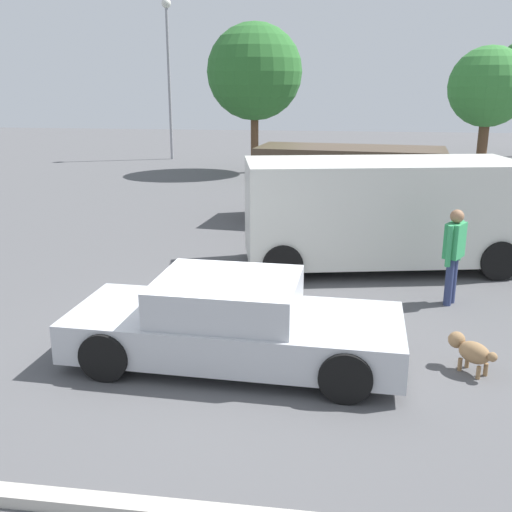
{
  "coord_description": "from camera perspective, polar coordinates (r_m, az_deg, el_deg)",
  "views": [
    {
      "loc": [
        1.4,
        -7.42,
        3.62
      ],
      "look_at": [
        0.1,
        1.79,
        0.9
      ],
      "focal_mm": 41.6,
      "sensor_mm": 36.0,
      "label": 1
    }
  ],
  "objects": [
    {
      "name": "van_white",
      "position": [
        12.15,
        11.84,
        4.32
      ],
      "size": [
        5.64,
        3.15,
        2.16
      ],
      "rotation": [
        0.0,
        0.0,
        3.35
      ],
      "color": "silver",
      "rests_on": "ground_plane"
    },
    {
      "name": "parking_curb",
      "position": [
        5.65,
        -8.91,
        -23.04
      ],
      "size": [
        9.99,
        0.2,
        0.12
      ],
      "primitive_type": "cube",
      "color": "#B7B2A8",
      "rests_on": "ground_plane"
    },
    {
      "name": "ground_plane",
      "position": [
        8.37,
        -2.41,
        -9.33
      ],
      "size": [
        80.0,
        80.0,
        0.0
      ],
      "primitive_type": "plane",
      "color": "#515154"
    },
    {
      "name": "light_post_near",
      "position": [
        29.79,
        -8.44,
        18.61
      ],
      "size": [
        0.44,
        0.44,
        7.37
      ],
      "color": "gray",
      "rests_on": "ground_plane"
    },
    {
      "name": "tree_back_right",
      "position": [
        24.88,
        -0.14,
        17.27
      ],
      "size": [
        3.83,
        3.83,
        5.96
      ],
      "color": "brown",
      "rests_on": "ground_plane"
    },
    {
      "name": "sedan_foreground",
      "position": [
        7.95,
        -2.21,
        -6.48
      ],
      "size": [
        4.47,
        1.97,
        1.17
      ],
      "rotation": [
        0.0,
        0.0,
        -0.04
      ],
      "color": "#B7BABF",
      "rests_on": "ground_plane"
    },
    {
      "name": "pedestrian",
      "position": [
        10.38,
        18.5,
        0.66
      ],
      "size": [
        0.41,
        0.5,
        1.64
      ],
      "rotation": [
        0.0,
        0.0,
        5.76
      ],
      "color": "navy",
      "rests_on": "ground_plane"
    },
    {
      "name": "dog",
      "position": [
        8.24,
        19.93,
        -8.51
      ],
      "size": [
        0.55,
        0.57,
        0.48
      ],
      "rotation": [
        0.0,
        0.0,
        2.32
      ],
      "color": "olive",
      "rests_on": "ground_plane"
    },
    {
      "name": "tree_back_left",
      "position": [
        25.99,
        21.45,
        14.86
      ],
      "size": [
        3.14,
        3.14,
        5.05
      ],
      "color": "brown",
      "rests_on": "ground_plane"
    },
    {
      "name": "suv_dark",
      "position": [
        16.01,
        8.92,
        7.06
      ],
      "size": [
        5.0,
        2.54,
        2.01
      ],
      "rotation": [
        0.0,
        0.0,
        3.03
      ],
      "color": "#4C3D2D",
      "rests_on": "ground_plane"
    }
  ]
}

